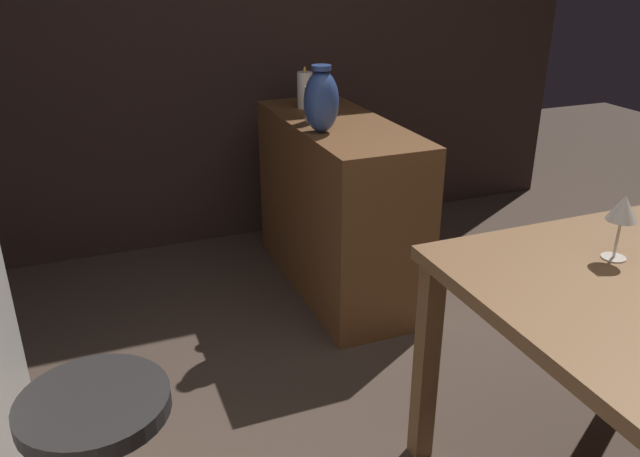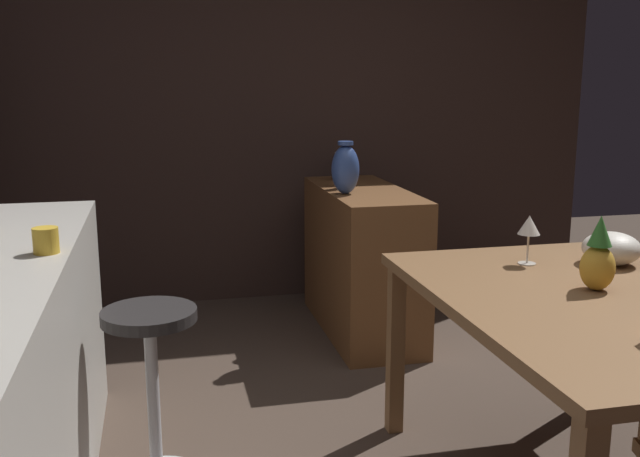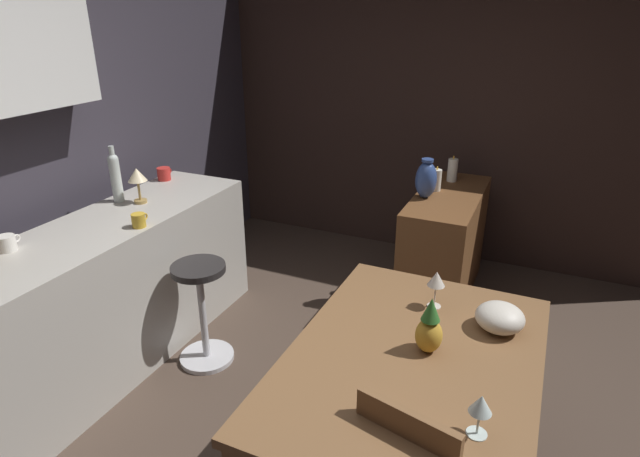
{
  "view_description": "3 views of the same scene",
  "coord_description": "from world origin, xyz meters",
  "px_view_note": "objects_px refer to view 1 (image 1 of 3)",
  "views": [
    {
      "loc": [
        -0.84,
        1.0,
        1.51
      ],
      "look_at": [
        0.81,
        0.35,
        0.74
      ],
      "focal_mm": 35.57,
      "sensor_mm": 36.0,
      "label": 1
    },
    {
      "loc": [
        -2.01,
        1.0,
        1.42
      ],
      "look_at": [
        0.62,
        0.4,
        0.85
      ],
      "focal_mm": 40.05,
      "sensor_mm": 36.0,
      "label": 2
    },
    {
      "loc": [
        -1.84,
        -0.72,
        2.05
      ],
      "look_at": [
        0.81,
        0.48,
        0.81
      ],
      "focal_mm": 29.29,
      "sensor_mm": 36.0,
      "label": 3
    }
  ],
  "objects_px": {
    "wine_glass_left": "(623,210)",
    "sideboard_cabinet": "(338,206)",
    "pillar_candle_tall": "(313,104)",
    "vase_ceramic_blue": "(321,101)",
    "pillar_candle_short": "(305,90)"
  },
  "relations": [
    {
      "from": "pillar_candle_short",
      "to": "vase_ceramic_blue",
      "type": "relative_size",
      "value": 0.72
    },
    {
      "from": "sideboard_cabinet",
      "to": "pillar_candle_tall",
      "type": "distance_m",
      "value": 0.5
    },
    {
      "from": "sideboard_cabinet",
      "to": "pillar_candle_short",
      "type": "xyz_separation_m",
      "value": [
        0.31,
        0.05,
        0.5
      ]
    },
    {
      "from": "pillar_candle_short",
      "to": "wine_glass_left",
      "type": "bearing_deg",
      "value": -171.09
    },
    {
      "from": "sideboard_cabinet",
      "to": "vase_ceramic_blue",
      "type": "height_order",
      "value": "vase_ceramic_blue"
    },
    {
      "from": "pillar_candle_tall",
      "to": "vase_ceramic_blue",
      "type": "relative_size",
      "value": 0.66
    },
    {
      "from": "sideboard_cabinet",
      "to": "vase_ceramic_blue",
      "type": "distance_m",
      "value": 0.58
    },
    {
      "from": "pillar_candle_short",
      "to": "vase_ceramic_blue",
      "type": "distance_m",
      "value": 0.47
    },
    {
      "from": "wine_glass_left",
      "to": "sideboard_cabinet",
      "type": "bearing_deg",
      "value": 8.97
    },
    {
      "from": "sideboard_cabinet",
      "to": "pillar_candle_tall",
      "type": "height_order",
      "value": "pillar_candle_tall"
    },
    {
      "from": "pillar_candle_short",
      "to": "vase_ceramic_blue",
      "type": "xyz_separation_m",
      "value": [
        -0.46,
        0.1,
        0.05
      ]
    },
    {
      "from": "wine_glass_left",
      "to": "pillar_candle_short",
      "type": "height_order",
      "value": "pillar_candle_short"
    },
    {
      "from": "wine_glass_left",
      "to": "vase_ceramic_blue",
      "type": "distance_m",
      "value": 1.32
    },
    {
      "from": "wine_glass_left",
      "to": "pillar_candle_short",
      "type": "bearing_deg",
      "value": 8.91
    },
    {
      "from": "pillar_candle_tall",
      "to": "wine_glass_left",
      "type": "bearing_deg",
      "value": -167.13
    }
  ]
}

